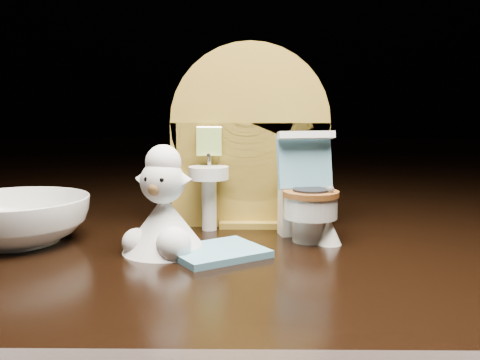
# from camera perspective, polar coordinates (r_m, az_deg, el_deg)

# --- Properties ---
(backdrop_panel) EXTENTS (0.13, 0.05, 0.15)m
(backdrop_panel) POSITION_cam_1_polar(r_m,az_deg,el_deg) (0.44, 0.98, 3.56)
(backdrop_panel) COLOR #AA872D
(backdrop_panel) RESTS_ON ground
(toy_toilet) EXTENTS (0.05, 0.06, 0.08)m
(toy_toilet) POSITION_cam_1_polar(r_m,az_deg,el_deg) (0.40, 7.09, -2.13)
(toy_toilet) COLOR white
(toy_toilet) RESTS_ON ground
(bath_mat) EXTENTS (0.08, 0.07, 0.00)m
(bath_mat) POSITION_cam_1_polar(r_m,az_deg,el_deg) (0.36, -2.46, -7.69)
(bath_mat) COLOR #609FBB
(bath_mat) RESTS_ON ground
(toilet_brush) EXTENTS (0.02, 0.02, 0.04)m
(toilet_brush) POSITION_cam_1_polar(r_m,az_deg,el_deg) (0.39, 9.50, -5.19)
(toilet_brush) COLOR white
(toilet_brush) RESTS_ON ground
(plush_lamb) EXTENTS (0.06, 0.06, 0.08)m
(plush_lamb) POSITION_cam_1_polar(r_m,az_deg,el_deg) (0.37, -8.15, -3.67)
(plush_lamb) COLOR white
(plush_lamb) RESTS_ON ground
(ceramic_bowl) EXTENTS (0.14, 0.14, 0.03)m
(ceramic_bowl) POSITION_cam_1_polar(r_m,az_deg,el_deg) (0.43, -22.87, -3.98)
(ceramic_bowl) COLOR white
(ceramic_bowl) RESTS_ON ground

